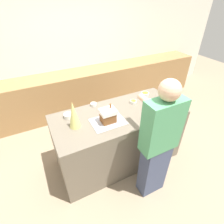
# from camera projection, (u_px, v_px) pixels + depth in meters

# --- Properties ---
(ground_plane) EXTENTS (12.00, 12.00, 0.00)m
(ground_plane) POSITION_uv_depth(u_px,v_px,m) (118.00, 157.00, 3.01)
(ground_plane) COLOR gray
(wall_back) EXTENTS (8.00, 0.05, 2.60)m
(wall_back) POSITION_uv_depth(u_px,v_px,m) (74.00, 50.00, 3.77)
(wall_back) COLOR white
(wall_back) RESTS_ON ground_plane
(back_cabinet_block) EXTENTS (6.00, 0.60, 0.92)m
(back_cabinet_block) POSITION_uv_depth(u_px,v_px,m) (82.00, 91.00, 4.01)
(back_cabinet_block) COLOR #9E7547
(back_cabinet_block) RESTS_ON ground_plane
(kitchen_island) EXTENTS (1.90, 0.85, 0.92)m
(kitchen_island) POSITION_uv_depth(u_px,v_px,m) (118.00, 137.00, 2.75)
(kitchen_island) COLOR #6B6051
(kitchen_island) RESTS_ON ground_plane
(baking_tray) EXTENTS (0.44, 0.32, 0.01)m
(baking_tray) POSITION_uv_depth(u_px,v_px,m) (108.00, 122.00, 2.32)
(baking_tray) COLOR #B2B2BC
(baking_tray) RESTS_ON kitchen_island
(gingerbread_house) EXTENTS (0.20, 0.17, 0.25)m
(gingerbread_house) POSITION_uv_depth(u_px,v_px,m) (108.00, 115.00, 2.27)
(gingerbread_house) COLOR brown
(gingerbread_house) RESTS_ON baking_tray
(decorative_tree) EXTENTS (0.15, 0.15, 0.37)m
(decorative_tree) POSITION_uv_depth(u_px,v_px,m) (74.00, 115.00, 2.14)
(decorative_tree) COLOR #DBD675
(decorative_tree) RESTS_ON kitchen_island
(candy_bowl_front_corner) EXTENTS (0.10, 0.10, 0.04)m
(candy_bowl_front_corner) POSITION_uv_depth(u_px,v_px,m) (133.00, 102.00, 2.71)
(candy_bowl_front_corner) COLOR white
(candy_bowl_front_corner) RESTS_ON kitchen_island
(candy_bowl_far_right) EXTENTS (0.13, 0.13, 0.05)m
(candy_bowl_far_right) POSITION_uv_depth(u_px,v_px,m) (69.00, 115.00, 2.40)
(candy_bowl_far_right) COLOR white
(candy_bowl_far_right) RESTS_ON kitchen_island
(candy_bowl_near_tray_left) EXTENTS (0.13, 0.13, 0.04)m
(candy_bowl_near_tray_left) POSITION_uv_depth(u_px,v_px,m) (145.00, 94.00, 2.91)
(candy_bowl_near_tray_left) COLOR silver
(candy_bowl_near_tray_left) RESTS_ON kitchen_island
(candy_bowl_center_rear) EXTENTS (0.09, 0.09, 0.04)m
(candy_bowl_center_rear) POSITION_uv_depth(u_px,v_px,m) (93.00, 104.00, 2.64)
(candy_bowl_center_rear) COLOR silver
(candy_bowl_center_rear) RESTS_ON kitchen_island
(candy_bowl_behind_tray) EXTENTS (0.12, 0.12, 0.05)m
(candy_bowl_behind_tray) POSITION_uv_depth(u_px,v_px,m) (150.00, 102.00, 2.69)
(candy_bowl_behind_tray) COLOR white
(candy_bowl_behind_tray) RESTS_ON kitchen_island
(person) EXTENTS (0.45, 0.56, 1.70)m
(person) POSITION_uv_depth(u_px,v_px,m) (158.00, 144.00, 2.06)
(person) COLOR #424C6B
(person) RESTS_ON ground_plane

